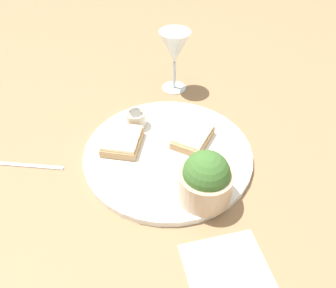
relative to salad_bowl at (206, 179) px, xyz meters
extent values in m
plane|color=#93704C|center=(0.12, 0.05, -0.06)|extent=(4.00, 4.00, 0.00)
cylinder|color=white|center=(0.12, 0.05, -0.05)|extent=(0.35, 0.35, 0.01)
cylinder|color=tan|center=(0.00, 0.00, -0.01)|extent=(0.10, 0.10, 0.06)
sphere|color=#3D6B2D|center=(0.00, 0.00, 0.02)|extent=(0.08, 0.08, 0.08)
cylinder|color=beige|center=(0.21, 0.12, -0.03)|extent=(0.04, 0.04, 0.04)
cylinder|color=tan|center=(0.21, 0.12, -0.01)|extent=(0.04, 0.04, 0.01)
cube|color=tan|center=(0.15, 0.15, -0.04)|extent=(0.10, 0.09, 0.02)
cube|color=beige|center=(0.15, 0.15, -0.02)|extent=(0.10, 0.09, 0.01)
cube|color=tan|center=(0.15, 0.00, -0.04)|extent=(0.11, 0.11, 0.02)
cube|color=beige|center=(0.15, 0.00, -0.02)|extent=(0.11, 0.10, 0.01)
cylinder|color=silver|center=(0.38, 0.01, -0.06)|extent=(0.06, 0.06, 0.01)
cylinder|color=silver|center=(0.38, 0.01, -0.02)|extent=(0.01, 0.01, 0.07)
cone|color=silver|center=(0.38, 0.01, 0.06)|extent=(0.08, 0.08, 0.08)
cube|color=beige|center=(-0.15, -0.01, -0.06)|extent=(0.15, 0.15, 0.01)
cube|color=silver|center=(0.12, 0.35, -0.06)|extent=(0.04, 0.16, 0.01)
camera|label=1|loc=(-0.36, 0.10, 0.43)|focal=35.00mm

